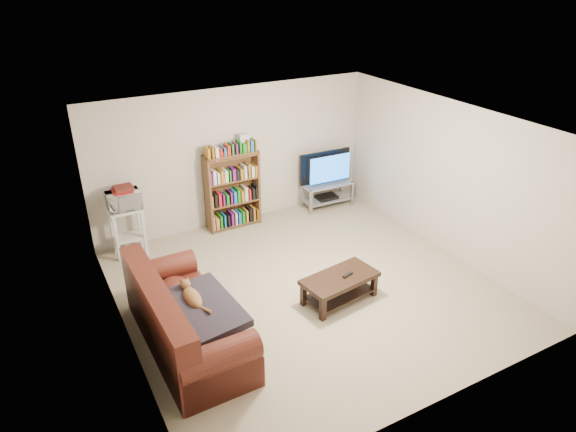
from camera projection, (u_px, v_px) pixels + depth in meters
floor at (307, 288)px, 7.37m from camera, size 5.00×5.00×0.00m
ceiling at (311, 125)px, 6.31m from camera, size 5.00×5.00×0.00m
wall_back at (235, 157)px, 8.80m from camera, size 5.00×0.00×5.00m
wall_front at (443, 314)px, 4.87m from camera, size 5.00×0.00×5.00m
wall_left at (118, 259)px, 5.77m from camera, size 0.00×5.00×5.00m
wall_right at (448, 179)px, 7.91m from camera, size 0.00×5.00×5.00m
sofa at (181, 324)px, 6.12m from camera, size 0.99×2.20×0.93m
blanket at (199, 311)px, 5.99m from camera, size 0.95×1.18×0.19m
cat at (192, 298)px, 6.12m from camera, size 0.25×0.60×0.18m
coffee_table at (340, 284)px, 6.99m from camera, size 1.12×0.67×0.38m
remote at (348, 275)px, 6.95m from camera, size 0.18×0.10×0.02m
tv_stand at (327, 190)px, 9.69m from camera, size 0.97×0.46×0.48m
television at (328, 168)px, 9.49m from camera, size 1.04×0.17×0.59m
dvd_player at (327, 197)px, 9.75m from camera, size 0.39×0.28×0.06m
bookshelf at (233, 189)px, 8.81m from camera, size 0.94×0.30×1.35m
shelf_clutter at (235, 146)px, 8.52m from camera, size 0.69×0.21×0.28m
microwave_stand at (128, 225)px, 8.01m from camera, size 0.50×0.37×0.80m
microwave at (124, 200)px, 7.82m from camera, size 0.49×0.34×0.27m
game_boxes at (122, 191)px, 7.75m from camera, size 0.29×0.26×0.05m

